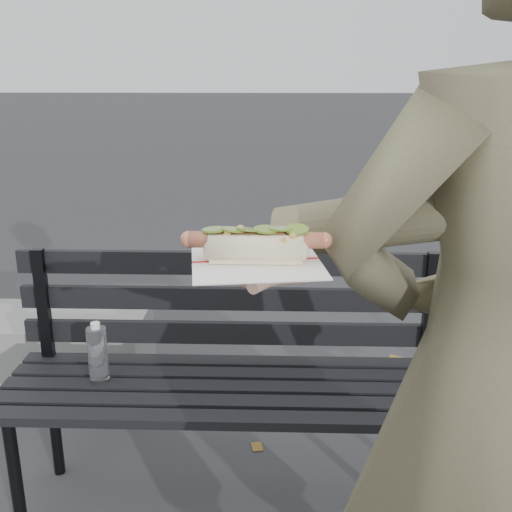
% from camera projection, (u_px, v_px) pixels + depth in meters
% --- Properties ---
extents(park_bench, '(1.50, 0.44, 0.88)m').
position_uv_depth(park_bench, '(229.00, 363.00, 2.00)').
color(park_bench, black).
rests_on(park_bench, ground).
extents(concrete_block, '(1.20, 0.40, 0.40)m').
position_uv_depth(concrete_block, '(18.00, 355.00, 2.77)').
color(concrete_block, slate).
rests_on(concrete_block, ground).
extents(person, '(0.76, 0.59, 1.84)m').
position_uv_depth(person, '(497.00, 392.00, 1.05)').
color(person, brown).
rests_on(person, ground).
extents(held_hotdog, '(0.64, 0.31, 0.20)m').
position_uv_depth(held_hotdog, '(386.00, 225.00, 0.94)').
color(held_hotdog, brown).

